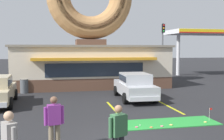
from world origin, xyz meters
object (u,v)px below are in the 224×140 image
pedestrian_hooded_kid (118,132)px  trash_bin (24,86)px  car_silver (135,85)px  pedestrian_blue_sweater_man (54,121)px  golf_ball (140,125)px  putting_flag_pin (210,111)px  traffic_light_pole (163,43)px

pedestrian_hooded_kid → trash_bin: 13.00m
car_silver → pedestrian_hooded_kid: bearing=-109.2°
car_silver → trash_bin: (-6.88, 3.72, -0.37)m
car_silver → pedestrian_blue_sweater_man: bearing=-122.4°
golf_ball → pedestrian_hooded_kid: 3.65m
putting_flag_pin → traffic_light_pole: bearing=74.2°
pedestrian_hooded_kid → trash_bin: (-3.85, 12.41, -0.38)m
golf_ball → pedestrian_blue_sweater_man: size_ratio=0.03×
golf_ball → traffic_light_pole: bearing=64.8°
putting_flag_pin → pedestrian_hooded_kid: (-4.75, -3.30, 0.44)m
trash_bin → pedestrian_blue_sweater_man: bearing=-78.8°
golf_ball → trash_bin: trash_bin is taller
trash_bin → traffic_light_pole: (13.23, 7.26, 3.21)m
pedestrian_hooded_kid → trash_bin: size_ratio=1.64×
putting_flag_pin → trash_bin: size_ratio=0.56×
trash_bin → traffic_light_pole: traffic_light_pole is taller
putting_flag_pin → car_silver: size_ratio=0.12×
golf_ball → car_silver: bearing=75.6°
trash_bin → pedestrian_hooded_kid: bearing=-72.8°
pedestrian_hooded_kid → putting_flag_pin: bearing=34.8°
car_silver → putting_flag_pin: bearing=-72.4°
golf_ball → car_silver: car_silver is taller
golf_ball → trash_bin: 10.75m
putting_flag_pin → car_silver: bearing=107.6°
golf_ball → traffic_light_pole: size_ratio=0.01×
golf_ball → trash_bin: bearing=120.6°
car_silver → traffic_light_pole: bearing=60.0°
golf_ball → car_silver: size_ratio=0.01×
car_silver → pedestrian_blue_sweater_man: size_ratio=2.80×
trash_bin → putting_flag_pin: bearing=-46.7°
pedestrian_blue_sweater_man → traffic_light_pole: traffic_light_pole is taller
pedestrian_hooded_kid → traffic_light_pole: traffic_light_pole is taller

